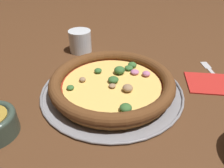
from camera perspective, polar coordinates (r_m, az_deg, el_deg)
ground_plane at (r=0.62m, az=0.00°, el=-1.91°), size 3.00×3.00×0.00m
pizza_tray at (r=0.61m, az=0.00°, el=-1.60°), size 0.39×0.39×0.01m
pizza at (r=0.60m, az=0.05°, el=0.36°), size 0.34×0.34×0.04m
drinking_cup at (r=0.84m, az=-8.31°, el=11.02°), size 0.08×0.08×0.08m
napkin at (r=0.71m, az=24.78°, el=0.26°), size 0.18×0.17×0.01m
fork at (r=0.77m, az=24.85°, el=2.61°), size 0.12×0.15×0.00m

